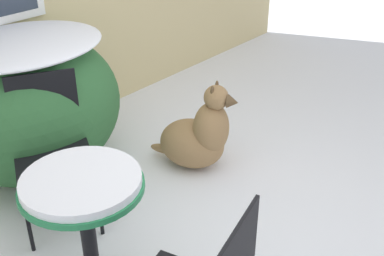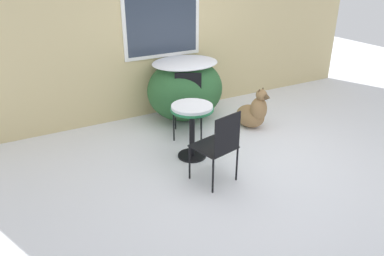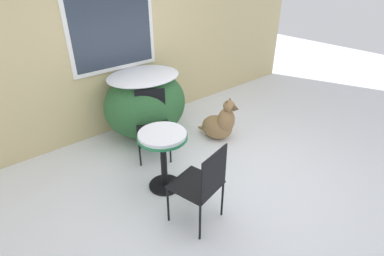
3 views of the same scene
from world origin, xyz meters
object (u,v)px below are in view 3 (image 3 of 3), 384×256
Objects in this scene: patio_table at (163,146)px; patio_chair_near_table at (152,121)px; patio_chair_far_side at (202,183)px; dog at (220,124)px.

patio_chair_near_table reaches higher than patio_table.
patio_chair_far_side is 1.82m from dog.
patio_table is 1.10× the size of dog.
dog is (1.40, 1.12, -0.28)m from patio_chair_far_side.
dog is at bearing 15.83° from patio_table.
patio_chair_far_side is at bearing -74.28° from patio_chair_near_table.
patio_table is 0.82× the size of patio_chair_near_table.
patio_chair_far_side is at bearing -158.76° from dog.
patio_chair_far_side is (-0.37, -1.46, 0.00)m from patio_chair_near_table.
patio_chair_near_table is 1.00× the size of patio_chair_far_side.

